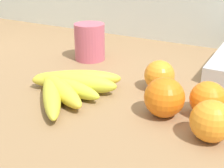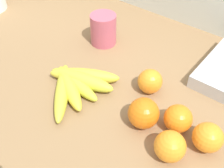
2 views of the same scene
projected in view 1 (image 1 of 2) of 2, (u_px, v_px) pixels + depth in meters
name	position (u px, v px, depth m)	size (l,w,h in m)	color
wall_back	(194.00, 103.00, 1.07)	(2.40, 0.06, 1.30)	silver
banana_bunch	(67.00, 85.00, 0.63)	(0.19, 0.24, 0.04)	gold
orange_front	(164.00, 97.00, 0.54)	(0.07, 0.07, 0.07)	orange
orange_back_right	(208.00, 99.00, 0.54)	(0.07, 0.07, 0.07)	orange
orange_far_right	(211.00, 121.00, 0.47)	(0.07, 0.07, 0.07)	orange
orange_center	(159.00, 75.00, 0.65)	(0.07, 0.07, 0.07)	orange
mug	(90.00, 42.00, 0.83)	(0.08, 0.08, 0.10)	#BF566B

